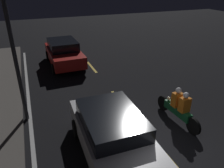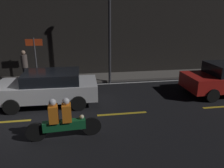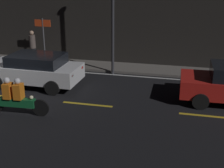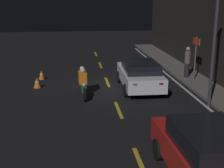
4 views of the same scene
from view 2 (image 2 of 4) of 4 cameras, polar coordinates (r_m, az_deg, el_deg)
The scene contains 11 objects.
ground_plane at distance 8.87m, azimuth -20.39°, elevation -8.85°, with size 56.00×56.00×0.00m, color black.
raised_curb at distance 13.37m, azimuth -16.57°, elevation 1.02°, with size 28.00×1.65×0.12m.
building_front at distance 13.78m, azimuth -17.49°, elevation 16.85°, with size 28.00×0.30×7.40m.
lane_dash_c at distance 9.13m, azimuth -26.61°, elevation -8.88°, with size 2.00×0.14×0.01m.
lane_dash_d at distance 8.81m, azimuth 2.67°, elevation -7.76°, with size 2.00×0.14×0.01m.
lane_solid_kerb at distance 12.37m, azimuth -17.14°, elevation -0.72°, with size 25.20×0.14×0.01m.
sedan_white at distance 9.86m, azimuth -16.14°, elevation -0.72°, with size 4.26×2.03×1.45m.
motorcycle at distance 7.13m, azimuth -12.94°, elevation -9.18°, with size 2.37×0.40×1.38m.
pedestrian at distance 13.03m, azimuth -21.81°, elevation 4.42°, with size 0.34×0.34×1.76m.
shop_sign at distance 12.98m, azimuth -19.52°, elevation 8.19°, with size 0.90×0.08×2.40m.
street_lamp at distance 11.83m, azimuth -0.63°, elevation 15.28°, with size 0.28×0.28×5.76m.
Camera 2 is at (1.88, -7.74, 3.89)m, focal length 35.00 mm.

